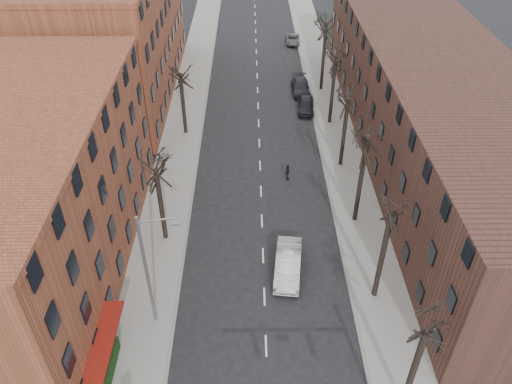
{
  "coord_description": "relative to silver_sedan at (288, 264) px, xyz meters",
  "views": [
    {
      "loc": [
        -0.86,
        -10.92,
        26.81
      ],
      "look_at": [
        -0.5,
        18.7,
        4.0
      ],
      "focal_mm": 35.0,
      "sensor_mm": 36.0,
      "label": 1
    }
  ],
  "objects": [
    {
      "name": "tree_right_b",
      "position": [
        5.85,
        -2.31,
        -0.85
      ],
      "size": [
        5.2,
        5.2,
        10.8
      ],
      "primitive_type": null,
      "color": "black",
      "rests_on": "ground"
    },
    {
      "name": "sidewalk_left",
      "position": [
        -9.75,
        20.69,
        -0.77
      ],
      "size": [
        4.0,
        90.0,
        0.15
      ],
      "primitive_type": "cube",
      "color": "gray",
      "rests_on": "ground"
    },
    {
      "name": "tree_left_b",
      "position": [
        -9.35,
        19.69,
        -0.85
      ],
      "size": [
        5.2,
        5.2,
        9.5
      ],
      "primitive_type": null,
      "color": "black",
      "rests_on": "ground"
    },
    {
      "name": "streetlight",
      "position": [
        -8.78,
        -4.31,
        4.17
      ],
      "size": [
        2.45,
        0.22,
        9.03
      ],
      "color": "slate",
      "rests_on": "ground"
    },
    {
      "name": "tree_right_c",
      "position": [
        5.85,
        5.69,
        -0.85
      ],
      "size": [
        5.2,
        5.2,
        11.6
      ],
      "primitive_type": null,
      "color": "black",
      "rests_on": "ground"
    },
    {
      "name": "tree_right_d",
      "position": [
        5.85,
        13.69,
        -0.85
      ],
      "size": [
        5.2,
        5.2,
        10.0
      ],
      "primitive_type": null,
      "color": "black",
      "rests_on": "ground"
    },
    {
      "name": "tree_left_a",
      "position": [
        -9.35,
        3.69,
        -0.85
      ],
      "size": [
        5.2,
        5.2,
        9.5
      ],
      "primitive_type": null,
      "color": "black",
      "rests_on": "ground"
    },
    {
      "name": "pedestrian_crossing",
      "position": [
        0.69,
        11.47,
        -0.06
      ],
      "size": [
        0.59,
        0.99,
        1.58
      ],
      "primitive_type": "imported",
      "rotation": [
        0.0,
        0.0,
        1.34
      ],
      "color": "black",
      "rests_on": "ground"
    },
    {
      "name": "parked_car_mid",
      "position": [
        3.34,
        29.06,
        -0.13
      ],
      "size": [
        2.01,
        4.93,
        1.43
      ],
      "primitive_type": "imported",
      "rotation": [
        0.0,
        0.0,
        0.0
      ],
      "color": "black",
      "rests_on": "ground"
    },
    {
      "name": "building_right",
      "position": [
        14.25,
        15.69,
        4.15
      ],
      "size": [
        12.0,
        50.0,
        10.0
      ],
      "primitive_type": "cube",
      "color": "#452720",
      "rests_on": "ground"
    },
    {
      "name": "sidewalk_right",
      "position": [
        6.25,
        20.69,
        -0.77
      ],
      "size": [
        4.0,
        90.0,
        0.15
      ],
      "primitive_type": "cube",
      "color": "gray",
      "rests_on": "ground"
    },
    {
      "name": "awning_left",
      "position": [
        -11.15,
        -8.31,
        -0.85
      ],
      "size": [
        1.2,
        7.0,
        0.15
      ],
      "primitive_type": "cube",
      "color": "maroon",
      "rests_on": "ground"
    },
    {
      "name": "parked_car_far",
      "position": [
        3.55,
        44.64,
        -0.28
      ],
      "size": [
        2.18,
        4.21,
        1.13
      ],
      "primitive_type": "imported",
      "rotation": [
        0.0,
        0.0,
        -0.07
      ],
      "color": "#525359",
      "rests_on": "ground"
    },
    {
      "name": "building_left_far",
      "position": [
        -17.75,
        29.69,
        6.15
      ],
      "size": [
        12.0,
        28.0,
        14.0
      ],
      "primitive_type": "cube",
      "color": "brown",
      "rests_on": "ground"
    },
    {
      "name": "tree_right_f",
      "position": [
        5.85,
        29.69,
        -0.85
      ],
      "size": [
        5.2,
        5.2,
        11.6
      ],
      "primitive_type": null,
      "color": "black",
      "rests_on": "ground"
    },
    {
      "name": "silver_sedan",
      "position": [
        0.0,
        0.0,
        0.0
      ],
      "size": [
        2.37,
        5.3,
        1.69
      ],
      "primitive_type": "imported",
      "rotation": [
        0.0,
        0.0,
        -0.12
      ],
      "color": "#AAADB1",
      "rests_on": "ground"
    },
    {
      "name": "building_left_near",
      "position": [
        -17.75,
        0.69,
        5.15
      ],
      "size": [
        12.0,
        26.0,
        12.0
      ],
      "primitive_type": "cube",
      "color": "brown",
      "rests_on": "ground"
    },
    {
      "name": "parked_car_near",
      "position": [
        3.55,
        24.41,
        -0.1
      ],
      "size": [
        2.17,
        4.5,
        1.48
      ],
      "primitive_type": "imported",
      "rotation": [
        0.0,
        0.0,
        -0.1
      ],
      "color": "black",
      "rests_on": "ground"
    },
    {
      "name": "tree_right_e",
      "position": [
        5.85,
        21.69,
        -0.85
      ],
      "size": [
        5.2,
        5.2,
        10.8
      ],
      "primitive_type": null,
      "color": "black",
      "rests_on": "ground"
    }
  ]
}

